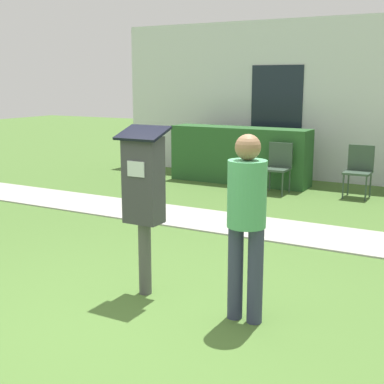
{
  "coord_description": "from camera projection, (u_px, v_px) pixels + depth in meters",
  "views": [
    {
      "loc": [
        2.46,
        -3.55,
        2.0
      ],
      "look_at": [
        0.27,
        0.4,
        1.05
      ],
      "focal_mm": 50.0,
      "sensor_mm": 36.0,
      "label": 1
    }
  ],
  "objects": [
    {
      "name": "ground_plane",
      "position": [
        142.0,
        316.0,
        4.62
      ],
      "size": [
        40.0,
        40.0,
        0.0
      ],
      "primitive_type": "plane",
      "color": "#476B2D"
    },
    {
      "name": "sidewalk",
      "position": [
        271.0,
        229.0,
        7.28
      ],
      "size": [
        12.0,
        1.1,
        0.02
      ],
      "color": "#A3A099",
      "rests_on": "ground"
    },
    {
      "name": "building_facade",
      "position": [
        347.0,
        101.0,
        10.39
      ],
      "size": [
        10.0,
        0.26,
        3.2
      ],
      "color": "silver",
      "rests_on": "ground"
    },
    {
      "name": "parking_meter",
      "position": [
        144.0,
        189.0,
        4.9
      ],
      "size": [
        0.44,
        0.31,
        1.59
      ],
      "color": "#4C4C4C",
      "rests_on": "ground"
    },
    {
      "name": "person_standing",
      "position": [
        247.0,
        214.0,
        4.35
      ],
      "size": [
        0.32,
        0.32,
        1.58
      ],
      "rotation": [
        0.0,
        0.0,
        0.09
      ],
      "color": "#333851",
      "rests_on": "ground"
    },
    {
      "name": "outdoor_chair_left",
      "position": [
        278.0,
        164.0,
        9.59
      ],
      "size": [
        0.44,
        0.44,
        0.9
      ],
      "rotation": [
        0.0,
        0.0,
        0.28
      ],
      "color": "#334738",
      "rests_on": "ground"
    },
    {
      "name": "outdoor_chair_middle",
      "position": [
        359.0,
        167.0,
        9.23
      ],
      "size": [
        0.44,
        0.44,
        0.9
      ],
      "rotation": [
        0.0,
        0.0,
        -0.28
      ],
      "color": "#334738",
      "rests_on": "ground"
    },
    {
      "name": "hedge_row",
      "position": [
        240.0,
        155.0,
        10.53
      ],
      "size": [
        2.79,
        0.6,
        1.1
      ],
      "color": "#285628",
      "rests_on": "ground"
    }
  ]
}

